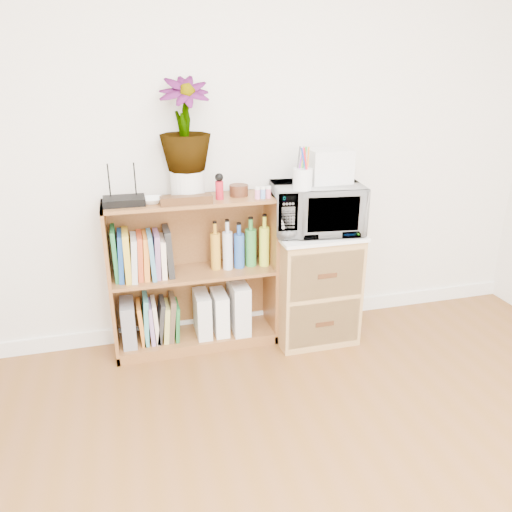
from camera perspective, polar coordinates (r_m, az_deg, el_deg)
name	(u,v)px	position (r m, az deg, el deg)	size (l,w,h in m)	color
skirting_board	(244,319)	(3.43, -1.33, -7.23)	(4.00, 0.02, 0.10)	white
bookshelf	(194,275)	(3.07, -7.13, -2.17)	(1.00, 0.30, 0.95)	brown
wicker_unit	(312,285)	(3.23, 6.47, -3.36)	(0.50, 0.45, 0.70)	#9E7542
microwave	(317,208)	(3.04, 6.93, 5.46)	(0.53, 0.36, 0.29)	white
pen_cup	(303,179)	(2.85, 5.35, 8.75)	(0.11, 0.11, 0.12)	white
small_appliance	(328,166)	(3.06, 8.25, 10.19)	(0.25, 0.21, 0.20)	silver
router	(124,201)	(2.87, -14.85, 6.10)	(0.23, 0.16, 0.04)	black
white_bowl	(151,200)	(2.86, -11.87, 6.23)	(0.13, 0.13, 0.03)	white
plant_pot	(188,185)	(2.92, -7.82, 8.08)	(0.19, 0.19, 0.16)	silver
potted_plant	(185,125)	(2.86, -8.16, 14.63)	(0.28, 0.28, 0.51)	#2C6B2B
trinket_box	(186,200)	(2.81, -7.96, 6.35)	(0.29, 0.07, 0.05)	#34200E
kokeshi_doll	(219,190)	(2.89, -4.20, 7.51)	(0.05, 0.05, 0.11)	#AB1525
wooden_bowl	(239,190)	(2.97, -1.98, 7.51)	(0.11, 0.11, 0.06)	#391D0F
paint_jars	(263,193)	(2.90, 0.79, 7.16)	(0.12, 0.04, 0.06)	pink
file_box	(128,322)	(3.16, -14.38, -7.37)	(0.08, 0.22, 0.27)	gray
magazine_holder_left	(202,314)	(3.18, -6.15, -6.58)	(0.09, 0.22, 0.28)	silver
magazine_holder_mid	(220,312)	(3.20, -4.18, -6.42)	(0.09, 0.22, 0.27)	white
magazine_holder_right	(239,306)	(3.21, -2.00, -5.71)	(0.10, 0.26, 0.33)	silver
cookbooks	(142,255)	(2.99, -12.87, 0.12)	(0.34, 0.20, 0.31)	#1E733B
liquor_bottles	(241,244)	(3.05, -1.76, 1.40)	(0.36, 0.07, 0.32)	#C28924
lower_books	(158,320)	(3.17, -11.11, -7.16)	(0.25, 0.19, 0.30)	#C97023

